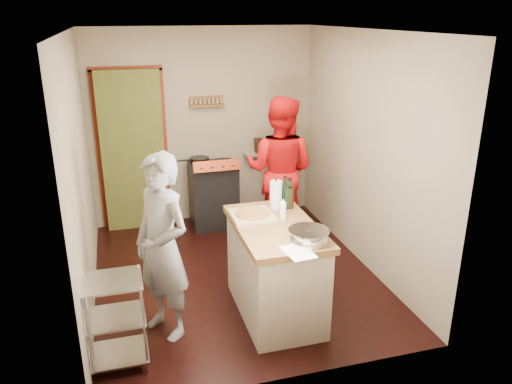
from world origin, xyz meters
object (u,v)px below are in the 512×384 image
(island, at_px, (276,267))
(person_red, at_px, (280,170))
(stove, at_px, (213,194))
(person_stripe, at_px, (162,248))
(wire_shelving, at_px, (115,318))

(island, relative_size, person_red, 0.73)
(stove, relative_size, person_stripe, 0.60)
(person_red, bearing_deg, person_stripe, 80.35)
(stove, relative_size, person_red, 0.55)
(wire_shelving, xyz_separation_m, person_stripe, (0.44, 0.35, 0.41))
(person_red, bearing_deg, stove, -6.98)
(wire_shelving, xyz_separation_m, person_red, (2.05, 1.98, 0.48))
(stove, height_order, island, island)
(island, bearing_deg, stove, 93.96)
(wire_shelving, distance_m, island, 1.53)
(wire_shelving, relative_size, person_stripe, 0.47)
(person_red, bearing_deg, wire_shelving, 79.04)
(wire_shelving, xyz_separation_m, island, (1.48, 0.38, 0.05))
(person_stripe, distance_m, person_red, 2.28)
(stove, bearing_deg, person_stripe, -111.34)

